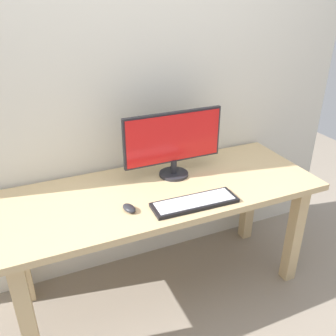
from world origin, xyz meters
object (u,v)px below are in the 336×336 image
at_px(desk, 162,205).
at_px(mouse, 129,208).
at_px(keyboard_primary, 195,202).
at_px(monitor, 173,141).

xyz_separation_m(desk, mouse, (-0.24, -0.15, 0.13)).
bearing_deg(keyboard_primary, desk, 112.59).
distance_m(desk, keyboard_primary, 0.27).
relative_size(monitor, mouse, 6.53).
xyz_separation_m(desk, keyboard_primary, (0.09, -0.22, 0.12)).
distance_m(desk, mouse, 0.31).
xyz_separation_m(monitor, keyboard_primary, (-0.04, -0.35, -0.21)).
bearing_deg(mouse, keyboard_primary, -26.86).
bearing_deg(desk, mouse, -148.72).
bearing_deg(monitor, mouse, -143.39).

